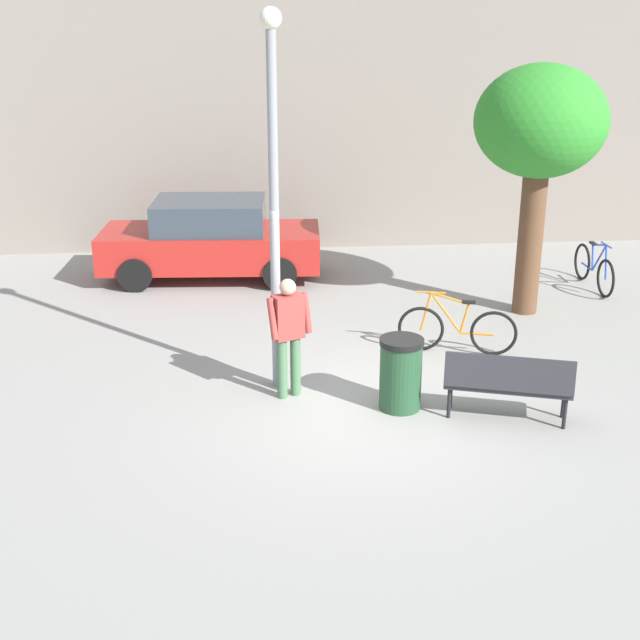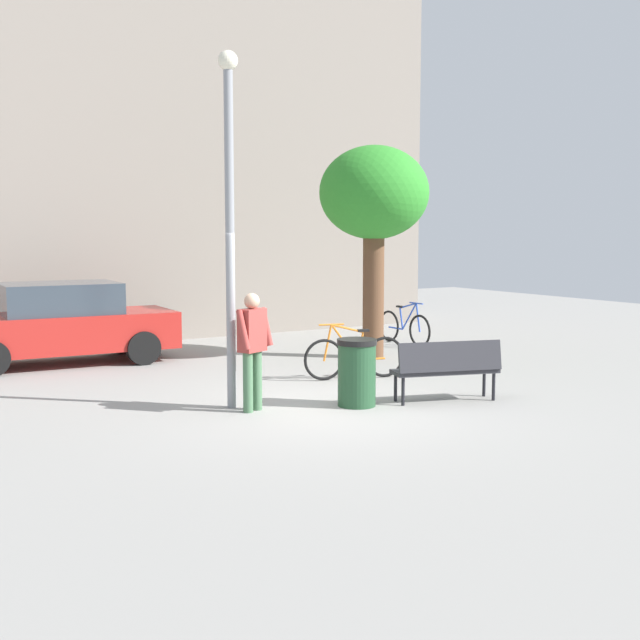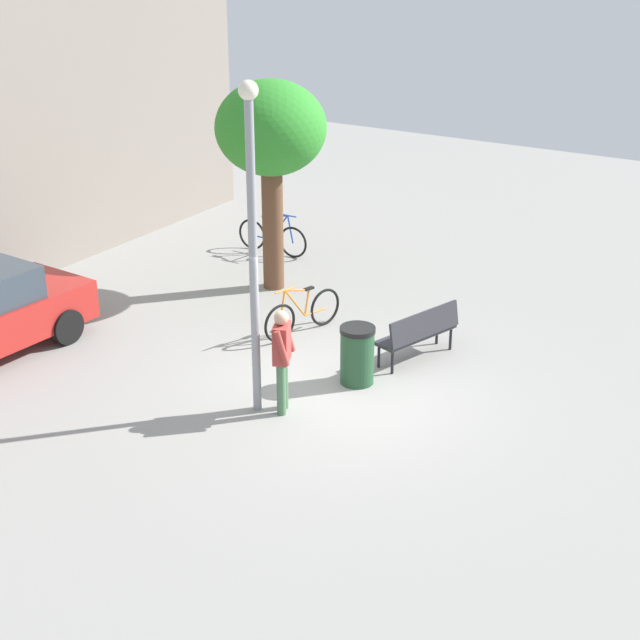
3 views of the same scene
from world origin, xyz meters
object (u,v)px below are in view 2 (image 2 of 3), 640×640
(plaza_tree, at_px, (374,198))
(trash_bin, at_px, (357,372))
(park_bench, at_px, (447,366))
(parked_car_red, at_px, (61,324))
(person_by_lamppost, at_px, (252,343))
(bicycle_blue, at_px, (404,327))
(bicycle_orange, at_px, (354,357))
(lamppost, at_px, (230,204))

(plaza_tree, xyz_separation_m, trash_bin, (-2.84, -3.56, -2.68))
(park_bench, height_order, parked_car_red, parked_car_red)
(plaza_tree, bearing_deg, person_by_lamppost, -144.28)
(person_by_lamppost, relative_size, bicycle_blue, 0.92)
(person_by_lamppost, bearing_deg, park_bench, -19.60)
(park_bench, distance_m, parked_car_red, 7.62)
(bicycle_orange, relative_size, parked_car_red, 0.41)
(bicycle_orange, height_order, trash_bin, trash_bin)
(bicycle_orange, xyz_separation_m, trash_bin, (-1.19, -1.81, 0.11))
(person_by_lamppost, relative_size, park_bench, 1.00)
(bicycle_blue, distance_m, parked_car_red, 7.33)
(lamppost, bearing_deg, bicycle_blue, 32.39)
(person_by_lamppost, distance_m, park_bench, 2.93)
(parked_car_red, bearing_deg, park_bench, -58.72)
(park_bench, xyz_separation_m, trash_bin, (-1.29, 0.49, -0.05))
(person_by_lamppost, height_order, trash_bin, person_by_lamppost)
(lamppost, distance_m, park_bench, 3.96)
(plaza_tree, bearing_deg, bicycle_blue, 34.88)
(person_by_lamppost, distance_m, bicycle_orange, 3.00)
(lamppost, relative_size, person_by_lamppost, 3.00)
(bicycle_blue, xyz_separation_m, parked_car_red, (-7.21, 1.28, 0.39))
(person_by_lamppost, bearing_deg, plaza_tree, 35.72)
(lamppost, height_order, plaza_tree, lamppost)
(plaza_tree, height_order, trash_bin, plaza_tree)
(bicycle_blue, bearing_deg, trash_bin, -133.71)
(bicycle_blue, bearing_deg, park_bench, -121.84)
(plaza_tree, relative_size, parked_car_red, 0.97)
(plaza_tree, bearing_deg, parked_car_red, 155.86)
(lamppost, relative_size, bicycle_orange, 2.85)
(person_by_lamppost, xyz_separation_m, park_bench, (2.73, -0.97, -0.42))
(bicycle_blue, bearing_deg, parked_car_red, 169.94)
(lamppost, height_order, trash_bin, lamppost)
(trash_bin, bearing_deg, parked_car_red, 113.87)
(plaza_tree, bearing_deg, park_bench, -110.92)
(trash_bin, bearing_deg, bicycle_blue, 46.29)
(parked_car_red, bearing_deg, bicycle_blue, -10.06)
(lamppost, bearing_deg, trash_bin, -28.55)
(park_bench, height_order, bicycle_orange, bicycle_orange)
(bicycle_orange, height_order, parked_car_red, parked_car_red)
(person_by_lamppost, distance_m, trash_bin, 1.59)
(person_by_lamppost, bearing_deg, bicycle_blue, 35.48)
(parked_car_red, bearing_deg, person_by_lamppost, -77.51)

